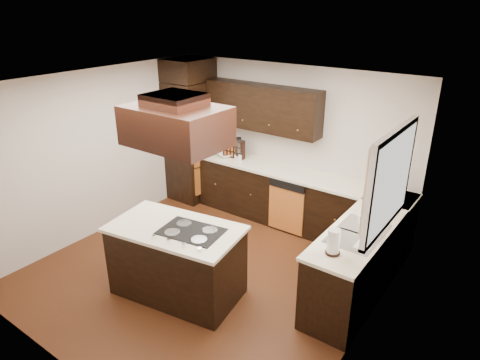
{
  "coord_description": "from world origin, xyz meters",
  "views": [
    {
      "loc": [
        3.2,
        -3.69,
        3.38
      ],
      "look_at": [
        0.1,
        0.6,
        1.15
      ],
      "focal_mm": 32.0,
      "sensor_mm": 36.0,
      "label": 1
    }
  ],
  "objects_px": {
    "range_hood": "(176,126)",
    "oven_column": "(191,141)",
    "spice_rack": "(234,148)",
    "island": "(177,262)"
  },
  "relations": [
    {
      "from": "oven_column",
      "to": "spice_rack",
      "type": "xyz_separation_m",
      "value": [
        0.9,
        0.07,
        0.02
      ]
    },
    {
      "from": "oven_column",
      "to": "island",
      "type": "bearing_deg",
      "value": -52.04
    },
    {
      "from": "spice_rack",
      "to": "oven_column",
      "type": "bearing_deg",
      "value": -177.84
    },
    {
      "from": "range_hood",
      "to": "spice_rack",
      "type": "distance_m",
      "value": 2.75
    },
    {
      "from": "range_hood",
      "to": "oven_column",
      "type": "bearing_deg",
      "value": 129.74
    },
    {
      "from": "oven_column",
      "to": "island",
      "type": "height_order",
      "value": "oven_column"
    },
    {
      "from": "island",
      "to": "range_hood",
      "type": "height_order",
      "value": "range_hood"
    },
    {
      "from": "oven_column",
      "to": "range_hood",
      "type": "bearing_deg",
      "value": -50.26
    },
    {
      "from": "range_hood",
      "to": "spice_rack",
      "type": "relative_size",
      "value": 2.7
    },
    {
      "from": "island",
      "to": "spice_rack",
      "type": "relative_size",
      "value": 3.88
    }
  ]
}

